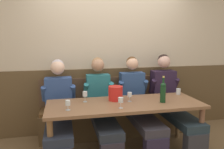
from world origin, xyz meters
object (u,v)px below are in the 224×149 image
at_px(person_left_seat, 59,107).
at_px(person_center_right_seat, 138,103).
at_px(dining_table, 125,109).
at_px(person_right_seat, 171,98).
at_px(wine_glass_center_rear, 130,95).
at_px(wine_glass_left_end, 121,101).
at_px(wall_bench, 114,118).
at_px(wine_glass_mid_right, 68,103).
at_px(ice_bucket, 116,93).
at_px(wine_glass_mid_left, 85,95).
at_px(water_tumbler_left, 178,91).
at_px(wine_bottle_amber_mid, 163,91).
at_px(person_center_left_seat, 102,105).

xyz_separation_m(person_left_seat, person_center_right_seat, (1.18, -0.01, -0.00)).
bearing_deg(person_center_right_seat, dining_table, -133.40).
bearing_deg(person_right_seat, wine_glass_center_rear, -159.43).
distance_m(person_center_right_seat, wine_glass_left_end, 0.70).
bearing_deg(person_right_seat, wall_bench, 159.17).
height_order(wall_bench, wine_glass_mid_right, wall_bench).
distance_m(ice_bucket, wine_glass_mid_right, 0.73).
xyz_separation_m(wall_bench, wine_glass_mid_left, (-0.52, -0.51, 0.55)).
xyz_separation_m(wine_glass_left_end, wine_glass_center_rear, (0.19, 0.26, -0.01)).
xyz_separation_m(wine_glass_mid_right, wine_glass_center_rear, (0.84, 0.20, 0.00)).
distance_m(person_right_seat, water_tumbler_left, 0.17).
bearing_deg(wine_glass_mid_left, wine_bottle_amber_mid, -13.31).
bearing_deg(wine_glass_mid_left, dining_table, -17.28).
bearing_deg(wine_bottle_amber_mid, person_center_left_seat, 152.89).
height_order(dining_table, person_right_seat, person_right_seat).
height_order(ice_bucket, wine_glass_mid_left, ice_bucket).
bearing_deg(person_center_right_seat, person_right_seat, 2.62).
relative_size(dining_table, person_right_seat, 1.57).
relative_size(dining_table, ice_bucket, 10.38).
height_order(wine_bottle_amber_mid, water_tumbler_left, wine_bottle_amber_mid).
bearing_deg(dining_table, water_tumbler_left, 15.90).
height_order(person_left_seat, wine_glass_mid_right, person_left_seat).
height_order(ice_bucket, wine_glass_left_end, ice_bucket).
bearing_deg(wine_glass_mid_left, wine_glass_mid_right, -127.33).
bearing_deg(person_center_right_seat, water_tumbler_left, -4.57).
height_order(dining_table, wine_glass_mid_left, wine_glass_mid_left).
bearing_deg(person_left_seat, ice_bucket, -12.64).
relative_size(person_center_right_seat, wine_glass_mid_right, 10.47).
bearing_deg(person_center_left_seat, wine_glass_mid_left, -149.29).
relative_size(person_center_left_seat, wine_glass_left_end, 9.46).
height_order(wine_glass_left_end, wine_glass_mid_left, wine_glass_mid_left).
xyz_separation_m(person_center_left_seat, person_center_right_seat, (0.56, 0.00, -0.01)).
bearing_deg(person_center_right_seat, person_center_left_seat, -179.83).
distance_m(person_right_seat, wine_glass_center_rear, 0.84).
relative_size(wine_glass_left_end, wine_glass_center_rear, 1.06).
relative_size(person_center_right_seat, wine_bottle_amber_mid, 3.61).
bearing_deg(person_center_right_seat, wall_bench, 130.51).
bearing_deg(person_center_right_seat, wine_glass_mid_left, -169.36).
bearing_deg(wall_bench, person_left_seat, -158.85).
distance_m(person_right_seat, wine_glass_mid_left, 1.40).
xyz_separation_m(wine_glass_mid_left, wine_glass_center_rear, (0.60, -0.11, -0.01)).
height_order(person_center_right_seat, wine_glass_left_end, person_center_right_seat).
bearing_deg(person_right_seat, wine_bottle_amber_mid, -129.04).
bearing_deg(wine_glass_mid_left, person_left_seat, 155.38).
xyz_separation_m(person_right_seat, ice_bucket, (-0.95, -0.19, 0.18)).
relative_size(wine_glass_mid_left, wine_glass_mid_right, 1.18).
height_order(person_center_right_seat, wine_glass_center_rear, person_center_right_seat).
bearing_deg(person_center_left_seat, water_tumbler_left, -2.34).
distance_m(dining_table, person_left_seat, 0.94).
xyz_separation_m(person_right_seat, wine_glass_center_rear, (-0.77, -0.29, 0.17)).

